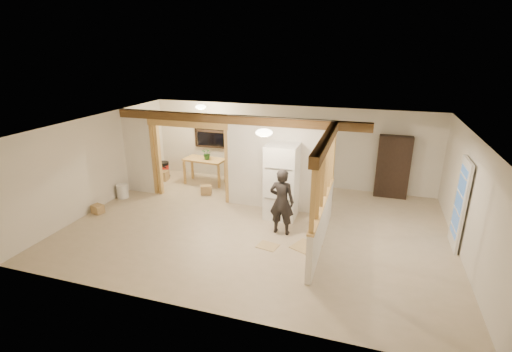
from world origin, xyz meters
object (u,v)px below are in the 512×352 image
(woman, at_px, (282,202))
(refrigerator, at_px, (282,181))
(bookshelf, at_px, (393,167))
(shop_vac, at_px, (164,169))
(work_table, at_px, (205,171))

(woman, bearing_deg, refrigerator, -73.78)
(woman, height_order, bookshelf, bookshelf)
(shop_vac, bearing_deg, woman, -29.57)
(refrigerator, xyz_separation_m, bookshelf, (2.74, 2.27, -0.05))
(shop_vac, bearing_deg, refrigerator, -21.57)
(woman, height_order, work_table, woman)
(work_table, relative_size, bookshelf, 0.71)
(refrigerator, relative_size, bookshelf, 1.05)
(shop_vac, bearing_deg, bookshelf, 3.80)
(woman, height_order, shop_vac, woman)
(work_table, xyz_separation_m, bookshelf, (5.68, 0.59, 0.51))
(work_table, height_order, shop_vac, work_table)
(shop_vac, bearing_deg, work_table, -3.89)
(woman, relative_size, shop_vac, 2.99)
(refrigerator, height_order, shop_vac, refrigerator)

